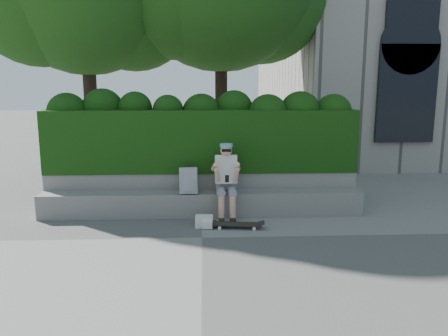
{
  "coord_description": "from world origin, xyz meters",
  "views": [
    {
      "loc": [
        0.04,
        -6.69,
        2.38
      ],
      "look_at": [
        0.4,
        1.0,
        0.95
      ],
      "focal_mm": 35.0,
      "sensor_mm": 36.0,
      "label": 1
    }
  ],
  "objects_px": {
    "person": "(226,178)",
    "backpack_plaid": "(188,181)",
    "backpack_ground": "(204,221)",
    "skateboard": "(237,224)"
  },
  "relations": [
    {
      "from": "person",
      "to": "backpack_plaid",
      "type": "height_order",
      "value": "person"
    },
    {
      "from": "backpack_ground",
      "to": "person",
      "type": "bearing_deg",
      "value": 54.62
    },
    {
      "from": "person",
      "to": "backpack_ground",
      "type": "height_order",
      "value": "person"
    },
    {
      "from": "backpack_ground",
      "to": "skateboard",
      "type": "bearing_deg",
      "value": -8.27
    },
    {
      "from": "skateboard",
      "to": "backpack_ground",
      "type": "xyz_separation_m",
      "value": [
        -0.56,
        0.11,
        0.02
      ]
    },
    {
      "from": "backpack_plaid",
      "to": "backpack_ground",
      "type": "xyz_separation_m",
      "value": [
        0.29,
        -0.6,
        -0.59
      ]
    },
    {
      "from": "person",
      "to": "backpack_ground",
      "type": "distance_m",
      "value": 0.93
    },
    {
      "from": "backpack_plaid",
      "to": "skateboard",
      "type": "bearing_deg",
      "value": -43.12
    },
    {
      "from": "person",
      "to": "backpack_ground",
      "type": "relative_size",
      "value": 4.59
    },
    {
      "from": "person",
      "to": "skateboard",
      "type": "xyz_separation_m",
      "value": [
        0.15,
        -0.63,
        -0.68
      ]
    }
  ]
}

